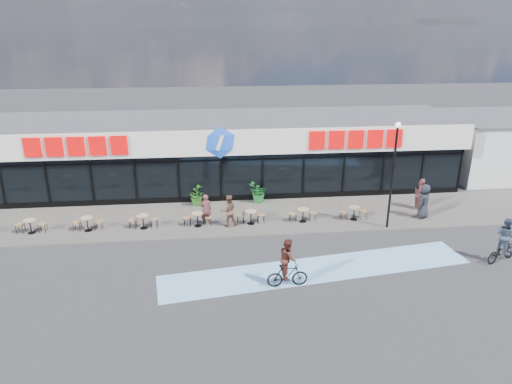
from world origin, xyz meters
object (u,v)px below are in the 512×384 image
(potted_plant_left, at_px, (196,196))
(potted_plant_right, at_px, (258,193))
(pedestrian_a, at_px, (420,194))
(pedestrian_c, at_px, (424,201))
(patron_left, at_px, (206,209))
(lamp_post, at_px, (393,167))
(cyclist_a, at_px, (288,266))
(patron_right, at_px, (229,211))
(cyclist_b, at_px, (503,244))
(potted_plant_mid, at_px, (259,194))
(pedestrian_b, at_px, (420,194))

(potted_plant_left, bearing_deg, potted_plant_right, 0.80)
(pedestrian_a, relative_size, pedestrian_c, 0.95)
(pedestrian_c, bearing_deg, patron_left, -43.96)
(lamp_post, xyz_separation_m, patron_left, (-9.53, 1.37, -2.46))
(potted_plant_right, relative_size, cyclist_a, 0.57)
(cyclist_a, bearing_deg, potted_plant_left, 113.34)
(patron_left, height_order, pedestrian_a, pedestrian_a)
(patron_left, distance_m, pedestrian_a, 12.30)
(pedestrian_a, distance_m, cyclist_a, 11.48)
(lamp_post, bearing_deg, patron_left, 171.83)
(patron_left, bearing_deg, lamp_post, 162.35)
(pedestrian_c, bearing_deg, patron_right, -42.15)
(pedestrian_c, bearing_deg, potted_plant_right, -62.16)
(potted_plant_left, relative_size, potted_plant_right, 0.91)
(cyclist_a, distance_m, cyclist_b, 10.14)
(potted_plant_right, bearing_deg, patron_right, -120.89)
(cyclist_a, bearing_deg, pedestrian_a, 39.05)
(potted_plant_right, bearing_deg, patron_left, -137.76)
(pedestrian_a, distance_m, pedestrian_c, 1.25)
(potted_plant_mid, relative_size, patron_right, 0.58)
(patron_left, relative_size, pedestrian_c, 0.87)
(potted_plant_left, xyz_separation_m, cyclist_a, (3.95, -9.16, 0.27))
(patron_right, bearing_deg, potted_plant_right, -128.96)
(cyclist_a, bearing_deg, potted_plant_mid, 91.22)
(pedestrian_a, bearing_deg, potted_plant_mid, -97.16)
(lamp_post, distance_m, pedestrian_b, 4.52)
(potted_plant_right, bearing_deg, cyclist_a, -88.60)
(pedestrian_b, distance_m, cyclist_b, 6.45)
(patron_right, bearing_deg, lamp_post, 165.12)
(potted_plant_mid, bearing_deg, patron_left, -137.49)
(lamp_post, distance_m, potted_plant_mid, 8.17)
(potted_plant_mid, height_order, patron_right, patron_right)
(potted_plant_left, relative_size, pedestrian_c, 0.58)
(pedestrian_b, distance_m, cyclist_a, 11.72)
(patron_right, bearing_deg, cyclist_a, 101.60)
(pedestrian_b, xyz_separation_m, cyclist_a, (-9.02, -7.48, 0.02))
(patron_right, distance_m, pedestrian_b, 11.27)
(patron_left, distance_m, patron_right, 1.26)
(patron_right, bearing_deg, pedestrian_a, 178.26)
(potted_plant_right, distance_m, patron_left, 4.23)
(lamp_post, distance_m, potted_plant_right, 8.13)
(lamp_post, relative_size, cyclist_b, 2.61)
(potted_plant_mid, bearing_deg, potted_plant_right, -118.01)
(patron_left, bearing_deg, potted_plant_mid, -146.97)
(lamp_post, xyz_separation_m, potted_plant_left, (-10.14, 4.15, -2.75))
(pedestrian_b, xyz_separation_m, pedestrian_c, (-0.43, -1.46, 0.17))
(patron_right, relative_size, cyclist_a, 0.81)
(pedestrian_c, distance_m, cyclist_b, 5.13)
(potted_plant_left, relative_size, pedestrian_a, 0.61)
(potted_plant_mid, distance_m, pedestrian_b, 9.40)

